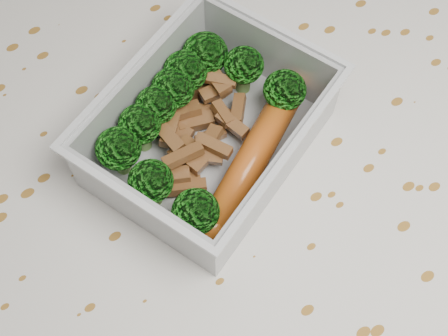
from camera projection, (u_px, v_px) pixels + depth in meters
dining_table at (234, 238)px, 0.50m from camera, size 1.40×0.90×0.75m
tablecloth at (235, 213)px, 0.46m from camera, size 1.46×0.96×0.19m
lunch_container at (209, 134)px, 0.42m from camera, size 0.19×0.18×0.06m
broccoli_florets at (187, 111)px, 0.42m from camera, size 0.15×0.13×0.04m
meat_pile at (199, 131)px, 0.43m from camera, size 0.09×0.08×0.03m
sausage at (254, 155)px, 0.41m from camera, size 0.12×0.08×0.02m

